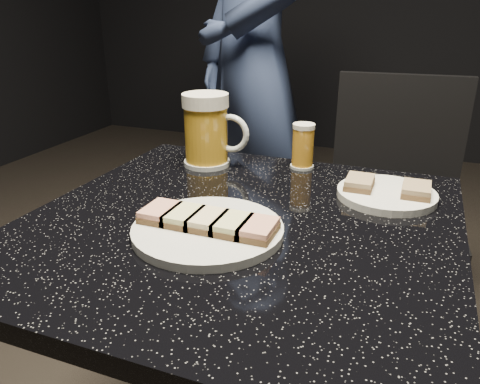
% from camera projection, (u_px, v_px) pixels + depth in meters
% --- Properties ---
extents(plate_large, '(0.24, 0.24, 0.01)m').
position_uv_depth(plate_large, '(208.00, 230.00, 0.73)').
color(plate_large, silver).
rests_on(plate_large, table).
extents(plate_small, '(0.18, 0.18, 0.01)m').
position_uv_depth(plate_small, '(386.00, 194.00, 0.86)').
color(plate_small, white).
rests_on(plate_small, table).
extents(patron, '(0.76, 0.74, 1.76)m').
position_uv_depth(patron, '(252.00, 61.00, 1.79)').
color(patron, navy).
rests_on(patron, floor).
extents(table, '(0.70, 0.70, 0.75)m').
position_uv_depth(table, '(240.00, 337.00, 0.87)').
color(table, black).
rests_on(table, floor).
extents(beer_mug, '(0.15, 0.10, 0.16)m').
position_uv_depth(beer_mug, '(208.00, 130.00, 1.02)').
color(beer_mug, silver).
rests_on(beer_mug, table).
extents(beer_tumbler, '(0.05, 0.05, 0.10)m').
position_uv_depth(beer_tumbler, '(303.00, 146.00, 1.01)').
color(beer_tumbler, silver).
rests_on(beer_tumbler, table).
extents(chair, '(0.44, 0.44, 0.88)m').
position_uv_depth(chair, '(392.00, 197.00, 1.52)').
color(chair, black).
rests_on(chair, floor).
extents(canapes_on_plate_large, '(0.22, 0.07, 0.02)m').
position_uv_depth(canapes_on_plate_large, '(208.00, 220.00, 0.72)').
color(canapes_on_plate_large, '#4C3521').
rests_on(canapes_on_plate_large, plate_large).
extents(canapes_on_plate_small, '(0.15, 0.07, 0.02)m').
position_uv_depth(canapes_on_plate_small, '(387.00, 186.00, 0.86)').
color(canapes_on_plate_small, '#4C3521').
rests_on(canapes_on_plate_small, plate_small).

